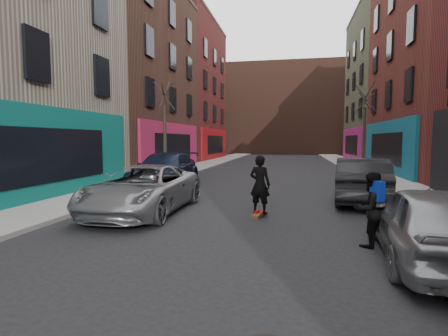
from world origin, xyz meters
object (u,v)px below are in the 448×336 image
at_px(parked_left_end, 165,170).
at_px(skateboarder, 260,184).
at_px(tree_right_far, 365,121).
at_px(skateboard, 260,215).
at_px(parked_right_end, 361,180).
at_px(parked_right_far, 430,224).
at_px(tree_left_far, 165,121).
at_px(parked_left_far, 144,189).
at_px(pedestrian, 371,209).

height_order(parked_left_end, skateboarder, skateboarder).
xyz_separation_m(tree_right_far, skateboard, (-5.78, -15.67, -3.48)).
xyz_separation_m(parked_right_end, skateboard, (-3.41, -3.18, -0.76)).
xyz_separation_m(parked_right_far, skateboard, (-3.45, 3.28, -0.69)).
bearing_deg(parked_right_far, parked_right_end, -84.50).
distance_m(tree_left_far, parked_right_far, 16.62).
xyz_separation_m(parked_left_far, parked_right_far, (7.07, -3.16, -0.00)).
distance_m(parked_left_far, parked_right_end, 7.77).
bearing_deg(tree_right_far, skateboarder, -110.25).
bearing_deg(parked_left_end, tree_right_far, 40.57).
bearing_deg(parked_left_end, tree_left_far, 107.76).
distance_m(tree_right_far, parked_right_end, 13.00).
distance_m(parked_right_end, pedestrian, 5.71).
distance_m(parked_left_far, pedestrian, 6.63).
height_order(parked_left_end, parked_right_far, parked_left_end).
relative_size(skateboarder, pedestrian, 1.08).
bearing_deg(parked_left_end, skateboarder, -50.13).
bearing_deg(parked_left_far, parked_left_end, 103.98).
relative_size(tree_right_far, parked_left_end, 1.20).
xyz_separation_m(parked_right_far, parked_right_end, (-0.04, 6.46, 0.08)).
relative_size(parked_right_far, pedestrian, 2.70).
relative_size(parked_right_end, pedestrian, 3.08).
xyz_separation_m(parked_left_end, parked_right_end, (8.43, -2.25, -0.01)).
bearing_deg(parked_left_far, skateboard, 1.76).
xyz_separation_m(tree_left_far, tree_right_far, (12.40, 6.00, 0.15)).
bearing_deg(skateboarder, skateboard, -0.00).
bearing_deg(skateboard, tree_left_far, 140.14).
height_order(skateboard, skateboarder, skateboarder).
bearing_deg(skateboarder, parked_right_far, 152.20).
height_order(parked_left_far, skateboard, parked_left_far).
bearing_deg(tree_right_far, parked_right_end, -100.73).
xyz_separation_m(tree_left_far, skateboard, (6.62, -9.67, -3.33)).
relative_size(tree_left_far, parked_right_end, 1.32).
bearing_deg(parked_right_end, parked_left_far, 32.98).
bearing_deg(pedestrian, parked_left_end, -74.45).
relative_size(tree_right_far, pedestrian, 4.25).
height_order(parked_right_end, skateboarder, skateboarder).
bearing_deg(skateboarder, parked_left_end, -31.48).
xyz_separation_m(parked_left_end, skateboarder, (5.02, -5.43, 0.14)).
bearing_deg(skateboard, parked_left_end, 148.52).
bearing_deg(parked_right_end, tree_left_far, -25.04).
xyz_separation_m(tree_right_far, parked_right_end, (-2.37, -12.49, -2.72)).
xyz_separation_m(parked_left_far, parked_left_end, (-1.40, 5.55, 0.09)).
distance_m(tree_left_far, parked_right_end, 12.22).
bearing_deg(tree_right_far, pedestrian, -100.00).
height_order(tree_left_far, tree_right_far, tree_right_far).
bearing_deg(skateboard, parked_left_far, -162.32).
bearing_deg(parked_right_far, pedestrian, -37.71).
bearing_deg(parked_right_far, skateboarder, -38.39).
relative_size(parked_left_end, parked_right_end, 1.16).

